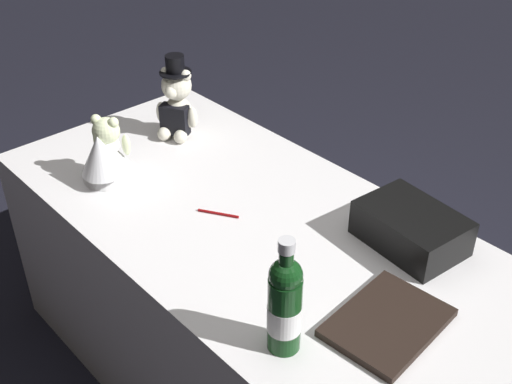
{
  "coord_description": "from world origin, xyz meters",
  "views": [
    {
      "loc": [
        -1.11,
        1.01,
        1.81
      ],
      "look_at": [
        0.0,
        0.0,
        0.81
      ],
      "focal_mm": 45.25,
      "sensor_mm": 36.0,
      "label": 1
    }
  ],
  "objects_px": {
    "teddy_bear_bride": "(107,154)",
    "champagne_bottle": "(285,304)",
    "signing_pen": "(217,213)",
    "guestbook": "(387,322)",
    "gift_case_black": "(411,228)",
    "teddy_bear_groom": "(177,104)"
  },
  "relations": [
    {
      "from": "teddy_bear_bride",
      "to": "champagne_bottle",
      "type": "relative_size",
      "value": 0.77
    },
    {
      "from": "champagne_bottle",
      "to": "signing_pen",
      "type": "relative_size",
      "value": 2.6
    },
    {
      "from": "signing_pen",
      "to": "guestbook",
      "type": "distance_m",
      "value": 0.62
    },
    {
      "from": "gift_case_black",
      "to": "guestbook",
      "type": "relative_size",
      "value": 1.04
    },
    {
      "from": "champagne_bottle",
      "to": "guestbook",
      "type": "relative_size",
      "value": 1.06
    },
    {
      "from": "teddy_bear_bride",
      "to": "gift_case_black",
      "type": "relative_size",
      "value": 0.78
    },
    {
      "from": "signing_pen",
      "to": "gift_case_black",
      "type": "relative_size",
      "value": 0.39
    },
    {
      "from": "champagne_bottle",
      "to": "gift_case_black",
      "type": "height_order",
      "value": "champagne_bottle"
    },
    {
      "from": "signing_pen",
      "to": "guestbook",
      "type": "xyz_separation_m",
      "value": [
        -0.62,
        -0.01,
        0.01
      ]
    },
    {
      "from": "teddy_bear_bride",
      "to": "signing_pen",
      "type": "bearing_deg",
      "value": -161.32
    },
    {
      "from": "gift_case_black",
      "to": "guestbook",
      "type": "distance_m",
      "value": 0.33
    },
    {
      "from": "teddy_bear_groom",
      "to": "signing_pen",
      "type": "xyz_separation_m",
      "value": [
        -0.47,
        0.21,
        -0.12
      ]
    },
    {
      "from": "champagne_bottle",
      "to": "guestbook",
      "type": "distance_m",
      "value": 0.28
    },
    {
      "from": "teddy_bear_bride",
      "to": "champagne_bottle",
      "type": "bearing_deg",
      "value": 174.52
    },
    {
      "from": "teddy_bear_bride",
      "to": "guestbook",
      "type": "bearing_deg",
      "value": -172.02
    },
    {
      "from": "gift_case_black",
      "to": "teddy_bear_bride",
      "type": "bearing_deg",
      "value": 27.23
    },
    {
      "from": "champagne_bottle",
      "to": "signing_pen",
      "type": "height_order",
      "value": "champagne_bottle"
    },
    {
      "from": "teddy_bear_groom",
      "to": "guestbook",
      "type": "height_order",
      "value": "teddy_bear_groom"
    },
    {
      "from": "champagne_bottle",
      "to": "gift_case_black",
      "type": "distance_m",
      "value": 0.52
    },
    {
      "from": "teddy_bear_groom",
      "to": "teddy_bear_bride",
      "type": "xyz_separation_m",
      "value": [
        -0.09,
        0.34,
        -0.03
      ]
    },
    {
      "from": "guestbook",
      "to": "signing_pen",
      "type": "bearing_deg",
      "value": -3.75
    },
    {
      "from": "teddy_bear_groom",
      "to": "signing_pen",
      "type": "height_order",
      "value": "teddy_bear_groom"
    }
  ]
}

